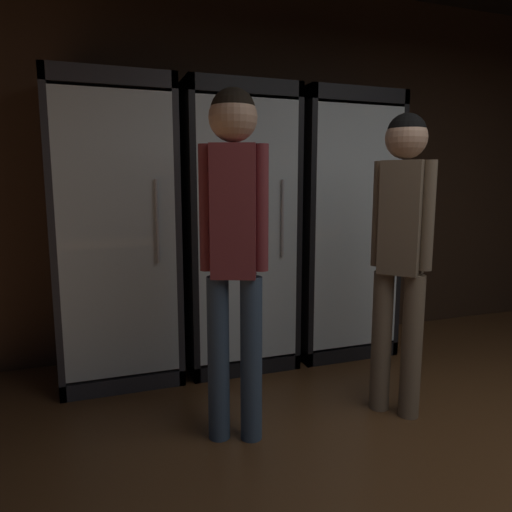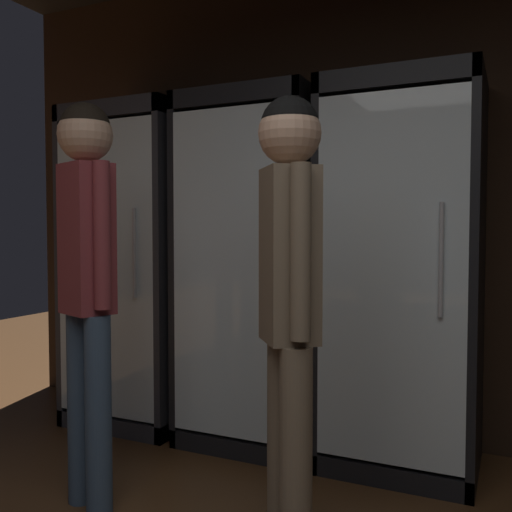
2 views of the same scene
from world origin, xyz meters
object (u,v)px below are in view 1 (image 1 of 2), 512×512
shopper_near (234,228)px  shopper_far (402,236)px  cooler_center (334,228)px  cooler_left (233,232)px  cooler_far_left (116,236)px

shopper_near → shopper_far: (0.93, -0.04, -0.07)m
shopper_far → cooler_center: bearing=80.0°
cooler_left → cooler_center: same height
cooler_far_left → cooler_center: size_ratio=1.00×
cooler_center → shopper_far: cooler_center is taller
cooler_center → shopper_far: bearing=-100.0°
cooler_left → shopper_far: 1.26m
cooler_left → cooler_center: size_ratio=1.00×
cooler_far_left → cooler_left: same height
shopper_far → shopper_near: bearing=177.6°
cooler_left → cooler_far_left: bearing=-180.0°
cooler_far_left → cooler_left: bearing=0.0°
cooler_left → shopper_far: bearing=-60.6°
cooler_far_left → shopper_far: bearing=-37.5°
cooler_left → shopper_far: cooler_left is taller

